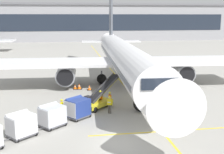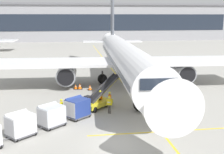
{
  "view_description": "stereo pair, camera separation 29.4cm",
  "coord_description": "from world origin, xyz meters",
  "px_view_note": "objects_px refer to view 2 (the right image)",
  "views": [
    {
      "loc": [
        -3.47,
        -19.72,
        9.17
      ],
      "look_at": [
        0.97,
        9.25,
        2.98
      ],
      "focal_mm": 46.49,
      "sensor_mm": 36.0,
      "label": 1
    },
    {
      "loc": [
        -3.18,
        -19.76,
        9.17
      ],
      "look_at": [
        0.97,
        9.25,
        2.98
      ],
      "focal_mm": 46.49,
      "sensor_mm": 36.0,
      "label": 2
    }
  ],
  "objects_px": {
    "baggage_cart_second": "(51,115)",
    "baggage_cart_third": "(20,124)",
    "parked_airplane": "(125,58)",
    "baggage_cart_lead": "(77,107)",
    "safety_cone_engine_keepout": "(90,88)",
    "ground_crew_by_carts": "(62,107)",
    "safety_cone_wingtip": "(76,87)",
    "ground_crew_marshaller": "(109,103)",
    "belt_loader": "(98,99)",
    "ground_crew_by_loader": "(110,99)",
    "ground_crew_wingwalker": "(100,97)",
    "safety_cone_nose_mark": "(80,86)"
  },
  "relations": [
    {
      "from": "baggage_cart_lead",
      "to": "safety_cone_wingtip",
      "type": "bearing_deg",
      "value": 89.75
    },
    {
      "from": "belt_loader",
      "to": "ground_crew_by_carts",
      "type": "xyz_separation_m",
      "value": [
        -3.6,
        -2.43,
        0.13
      ]
    },
    {
      "from": "baggage_cart_lead",
      "to": "ground_crew_wingwalker",
      "type": "xyz_separation_m",
      "value": [
        2.42,
        2.98,
        -0.0
      ]
    },
    {
      "from": "baggage_cart_third",
      "to": "ground_crew_marshaller",
      "type": "height_order",
      "value": "baggage_cart_third"
    },
    {
      "from": "ground_crew_by_loader",
      "to": "safety_cone_wingtip",
      "type": "relative_size",
      "value": 2.74
    },
    {
      "from": "ground_crew_marshaller",
      "to": "safety_cone_engine_keepout",
      "type": "distance_m",
      "value": 9.37
    },
    {
      "from": "baggage_cart_third",
      "to": "safety_cone_wingtip",
      "type": "xyz_separation_m",
      "value": [
        4.51,
        14.36,
        -0.69
      ]
    },
    {
      "from": "baggage_cart_third",
      "to": "safety_cone_engine_keepout",
      "type": "xyz_separation_m",
      "value": [
        6.29,
        13.62,
        -0.68
      ]
    },
    {
      "from": "ground_crew_by_carts",
      "to": "safety_cone_nose_mark",
      "type": "height_order",
      "value": "ground_crew_by_carts"
    },
    {
      "from": "belt_loader",
      "to": "safety_cone_nose_mark",
      "type": "distance_m",
      "value": 8.1
    },
    {
      "from": "safety_cone_nose_mark",
      "to": "baggage_cart_lead",
      "type": "bearing_deg",
      "value": -93.07
    },
    {
      "from": "baggage_cart_lead",
      "to": "ground_crew_by_carts",
      "type": "distance_m",
      "value": 1.46
    },
    {
      "from": "baggage_cart_lead",
      "to": "ground_crew_by_loader",
      "type": "relative_size",
      "value": 1.48
    },
    {
      "from": "baggage_cart_lead",
      "to": "safety_cone_nose_mark",
      "type": "height_order",
      "value": "baggage_cart_lead"
    },
    {
      "from": "ground_crew_marshaller",
      "to": "safety_cone_engine_keepout",
      "type": "bearing_deg",
      "value": 97.62
    },
    {
      "from": "parked_airplane",
      "to": "safety_cone_nose_mark",
      "type": "xyz_separation_m",
      "value": [
        -6.1,
        -1.44,
        -3.32
      ]
    },
    {
      "from": "ground_crew_by_loader",
      "to": "safety_cone_nose_mark",
      "type": "xyz_separation_m",
      "value": [
        -2.73,
        8.45,
        -0.64
      ]
    },
    {
      "from": "baggage_cart_second",
      "to": "ground_crew_by_carts",
      "type": "relative_size",
      "value": 1.48
    },
    {
      "from": "belt_loader",
      "to": "safety_cone_wingtip",
      "type": "relative_size",
      "value": 7.28
    },
    {
      "from": "baggage_cart_lead",
      "to": "ground_crew_by_carts",
      "type": "relative_size",
      "value": 1.48
    },
    {
      "from": "safety_cone_engine_keepout",
      "to": "ground_crew_wingwalker",
      "type": "bearing_deg",
      "value": -85.24
    },
    {
      "from": "baggage_cart_lead",
      "to": "safety_cone_engine_keepout",
      "type": "height_order",
      "value": "baggage_cart_lead"
    },
    {
      "from": "ground_crew_wingwalker",
      "to": "safety_cone_nose_mark",
      "type": "bearing_deg",
      "value": 103.36
    },
    {
      "from": "safety_cone_wingtip",
      "to": "baggage_cart_third",
      "type": "bearing_deg",
      "value": -107.43
    },
    {
      "from": "baggage_cart_lead",
      "to": "safety_cone_wingtip",
      "type": "height_order",
      "value": "baggage_cart_lead"
    },
    {
      "from": "belt_loader",
      "to": "ground_crew_by_loader",
      "type": "height_order",
      "value": "belt_loader"
    },
    {
      "from": "baggage_cart_third",
      "to": "safety_cone_nose_mark",
      "type": "relative_size",
      "value": 3.5
    },
    {
      "from": "parked_airplane",
      "to": "safety_cone_engine_keepout",
      "type": "xyz_separation_m",
      "value": [
        -4.85,
        -2.15,
        -3.36
      ]
    },
    {
      "from": "baggage_cart_second",
      "to": "baggage_cart_third",
      "type": "height_order",
      "value": "same"
    },
    {
      "from": "baggage_cart_lead",
      "to": "safety_cone_wingtip",
      "type": "distance_m",
      "value": 10.79
    },
    {
      "from": "parked_airplane",
      "to": "baggage_cart_lead",
      "type": "height_order",
      "value": "parked_airplane"
    },
    {
      "from": "belt_loader",
      "to": "safety_cone_wingtip",
      "type": "bearing_deg",
      "value": 105.04
    },
    {
      "from": "belt_loader",
      "to": "baggage_cart_third",
      "type": "height_order",
      "value": "belt_loader"
    },
    {
      "from": "belt_loader",
      "to": "ground_crew_marshaller",
      "type": "relative_size",
      "value": 2.65
    },
    {
      "from": "baggage_cart_third",
      "to": "safety_cone_nose_mark",
      "type": "height_order",
      "value": "baggage_cart_third"
    },
    {
      "from": "safety_cone_engine_keepout",
      "to": "ground_crew_by_carts",
      "type": "bearing_deg",
      "value": -108.58
    },
    {
      "from": "ground_crew_by_carts",
      "to": "safety_cone_nose_mark",
      "type": "bearing_deg",
      "value": 79.12
    },
    {
      "from": "baggage_cart_lead",
      "to": "ground_crew_by_carts",
      "type": "height_order",
      "value": "baggage_cart_lead"
    },
    {
      "from": "ground_crew_by_carts",
      "to": "ground_crew_by_loader",
      "type": "bearing_deg",
      "value": 22.04
    },
    {
      "from": "parked_airplane",
      "to": "belt_loader",
      "type": "relative_size",
      "value": 9.68
    },
    {
      "from": "baggage_cart_third",
      "to": "ground_crew_by_loader",
      "type": "xyz_separation_m",
      "value": [
        7.76,
        5.87,
        -0.0
      ]
    },
    {
      "from": "baggage_cart_second",
      "to": "safety_cone_wingtip",
      "type": "distance_m",
      "value": 12.8
    },
    {
      "from": "baggage_cart_second",
      "to": "ground_crew_by_carts",
      "type": "bearing_deg",
      "value": 69.89
    },
    {
      "from": "ground_crew_wingwalker",
      "to": "baggage_cart_second",
      "type": "bearing_deg",
      "value": -134.0
    },
    {
      "from": "belt_loader",
      "to": "safety_cone_nose_mark",
      "type": "relative_size",
      "value": 6.26
    },
    {
      "from": "belt_loader",
      "to": "baggage_cart_second",
      "type": "distance_m",
      "value": 6.38
    },
    {
      "from": "belt_loader",
      "to": "ground_crew_by_loader",
      "type": "distance_m",
      "value": 1.24
    },
    {
      "from": "baggage_cart_lead",
      "to": "ground_crew_by_carts",
      "type": "bearing_deg",
      "value": 165.57
    },
    {
      "from": "parked_airplane",
      "to": "baggage_cart_second",
      "type": "distance_m",
      "value": 16.79
    },
    {
      "from": "belt_loader",
      "to": "baggage_cart_lead",
      "type": "xyz_separation_m",
      "value": [
        -2.19,
        -2.8,
        0.13
      ]
    }
  ]
}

